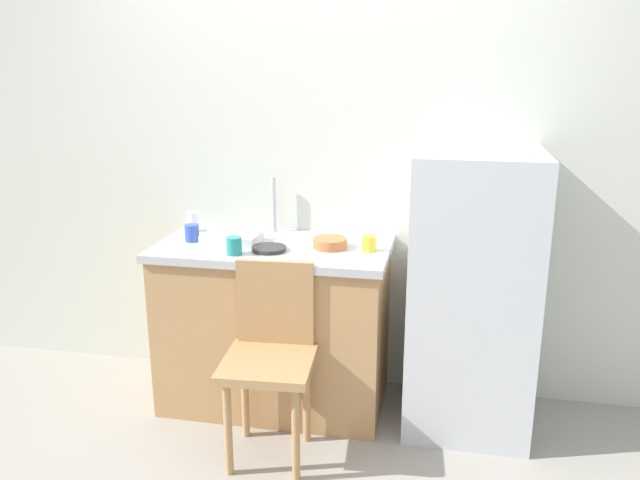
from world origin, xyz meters
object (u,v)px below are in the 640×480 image
at_px(cup_white, 194,222).
at_px(cup_blue, 192,233).
at_px(hotplate, 269,249).
at_px(chair, 271,352).
at_px(cup_yellow, 369,243).
at_px(refrigerator, 471,293).
at_px(terracotta_bowl, 330,243).
at_px(cup_teal, 234,246).
at_px(dish_tray, 232,238).

xyz_separation_m(cup_white, cup_blue, (0.07, -0.19, -0.01)).
bearing_deg(cup_blue, hotplate, -11.23).
height_order(chair, cup_yellow, cup_yellow).
bearing_deg(refrigerator, cup_white, 173.64).
xyz_separation_m(cup_yellow, cup_blue, (-0.91, -0.01, 0.01)).
xyz_separation_m(terracotta_bowl, cup_blue, (-0.72, -0.02, 0.02)).
height_order(cup_yellow, cup_teal, cup_teal).
height_order(refrigerator, cup_white, refrigerator).
height_order(chair, cup_teal, cup_teal).
relative_size(terracotta_bowl, cup_teal, 2.01).
height_order(chair, cup_blue, cup_blue).
bearing_deg(cup_white, cup_blue, -70.31).
height_order(terracotta_bowl, cup_yellow, cup_yellow).
bearing_deg(cup_blue, cup_teal, -31.66).
relative_size(cup_teal, cup_white, 0.81).
height_order(hotplate, cup_teal, cup_teal).
height_order(chair, terracotta_bowl, terracotta_bowl).
height_order(cup_white, cup_blue, cup_white).
bearing_deg(cup_blue, chair, -38.44).
relative_size(refrigerator, cup_teal, 16.19).
bearing_deg(cup_yellow, cup_white, 169.29).
distance_m(dish_tray, terracotta_bowl, 0.51).
bearing_deg(cup_teal, chair, -45.16).
relative_size(chair, terracotta_bowl, 5.23).
distance_m(terracotta_bowl, hotplate, 0.30).
distance_m(hotplate, cup_white, 0.58).
xyz_separation_m(chair, cup_yellow, (0.39, 0.43, 0.41)).
bearing_deg(chair, refrigerator, 22.99).
distance_m(cup_teal, cup_blue, 0.34).
relative_size(terracotta_bowl, cup_yellow, 2.26).
distance_m(cup_yellow, cup_teal, 0.65).
relative_size(terracotta_bowl, cup_blue, 1.95).
relative_size(dish_tray, cup_teal, 3.31).
relative_size(dish_tray, terracotta_bowl, 1.65).
xyz_separation_m(dish_tray, hotplate, (0.22, -0.10, -0.02)).
bearing_deg(cup_teal, refrigerator, 10.36).
relative_size(terracotta_bowl, hotplate, 1.00).
distance_m(hotplate, cup_teal, 0.18).
xyz_separation_m(hotplate, cup_blue, (-0.43, 0.09, 0.03)).
height_order(cup_yellow, cup_blue, cup_blue).
height_order(refrigerator, cup_yellow, refrigerator).
bearing_deg(cup_white, hotplate, -29.08).
height_order(cup_yellow, cup_white, cup_white).
distance_m(refrigerator, terracotta_bowl, 0.73).
relative_size(cup_teal, cup_blue, 0.97).
bearing_deg(cup_yellow, hotplate, -168.92).
height_order(cup_teal, cup_blue, cup_blue).
bearing_deg(terracotta_bowl, cup_yellow, -4.14).
xyz_separation_m(terracotta_bowl, cup_yellow, (0.20, -0.01, 0.01)).
bearing_deg(terracotta_bowl, hotplate, -159.07).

